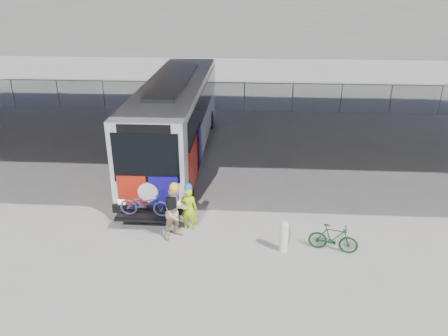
# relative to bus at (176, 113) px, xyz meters

# --- Properties ---
(ground) EXTENTS (160.00, 160.00, 0.00)m
(ground) POSITION_rel_bus_xyz_m (2.00, -4.28, -2.11)
(ground) COLOR #9E9991
(ground) RESTS_ON ground
(bus) EXTENTS (2.67, 12.90, 3.69)m
(bus) POSITION_rel_bus_xyz_m (0.00, 0.00, 0.00)
(bus) COLOR silver
(bus) RESTS_ON ground
(overpass) EXTENTS (40.00, 16.00, 7.95)m
(overpass) POSITION_rel_bus_xyz_m (2.00, -0.28, 4.44)
(overpass) COLOR #605E59
(overpass) RESTS_ON ground
(chainlink_fence) EXTENTS (30.00, 0.06, 30.00)m
(chainlink_fence) POSITION_rel_bus_xyz_m (2.00, 7.72, -0.68)
(chainlink_fence) COLOR gray
(chainlink_fence) RESTS_ON ground
(bollard) EXTENTS (0.27, 0.27, 1.05)m
(bollard) POSITION_rel_bus_xyz_m (4.55, -7.64, -1.55)
(bollard) COLOR silver
(bollard) RESTS_ON ground
(cyclist_hivis) EXTENTS (0.58, 0.40, 1.70)m
(cyclist_hivis) POSITION_rel_bus_xyz_m (1.46, -6.54, -1.29)
(cyclist_hivis) COLOR #B5E317
(cyclist_hivis) RESTS_ON ground
(cyclist_tan) EXTENTS (1.10, 1.08, 1.97)m
(cyclist_tan) POSITION_rel_bus_xyz_m (1.11, -7.08, -1.18)
(cyclist_tan) COLOR tan
(cyclist_tan) RESTS_ON ground
(bike_parked) EXTENTS (1.58, 0.79, 0.91)m
(bike_parked) POSITION_rel_bus_xyz_m (6.08, -7.54, -1.65)
(bike_parked) COLOR #144019
(bike_parked) RESTS_ON ground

